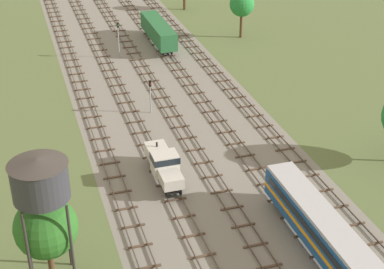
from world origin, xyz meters
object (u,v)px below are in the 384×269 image
object	(u,v)px
freight_boxcar_centre_mid	(158,31)
signal_post_near	(118,35)
water_tower	(40,180)
signal_post_nearest	(150,92)
passenger_coach_centre_nearest	(334,244)
shunter_loco_left_near	(164,163)

from	to	relation	value
freight_boxcar_centre_mid	signal_post_near	xyz separation A→B (m)	(-7.50, -4.07, 1.29)
water_tower	signal_post_nearest	bearing A→B (deg)	61.66
passenger_coach_centre_nearest	signal_post_near	xyz separation A→B (m)	(-7.50, 54.55, 1.12)
water_tower	passenger_coach_centre_nearest	bearing A→B (deg)	-13.47
passenger_coach_centre_nearest	signal_post_nearest	distance (m)	34.57
signal_post_nearest	signal_post_near	bearing A→B (deg)	90.00
shunter_loco_left_near	water_tower	distance (m)	19.41
passenger_coach_centre_nearest	signal_post_nearest	world-z (taller)	signal_post_nearest
passenger_coach_centre_nearest	shunter_loco_left_near	size ratio (longest dim) A/B	2.60
water_tower	signal_post_near	distance (m)	51.79
passenger_coach_centre_nearest	shunter_loco_left_near	distance (m)	20.35
freight_boxcar_centre_mid	water_tower	world-z (taller)	water_tower
water_tower	signal_post_near	size ratio (longest dim) A/B	2.00
shunter_loco_left_near	signal_post_near	distance (m)	36.95
signal_post_nearest	passenger_coach_centre_nearest	bearing A→B (deg)	-77.48
shunter_loco_left_near	signal_post_nearest	xyz separation A→B (m)	(2.50, 16.03, 1.00)
passenger_coach_centre_nearest	freight_boxcar_centre_mid	bearing A→B (deg)	89.99
freight_boxcar_centre_mid	signal_post_nearest	bearing A→B (deg)	-106.79
passenger_coach_centre_nearest	signal_post_nearest	bearing A→B (deg)	102.52
water_tower	signal_post_near	xyz separation A→B (m)	(15.26, 49.09, -6.24)
freight_boxcar_centre_mid	water_tower	xyz separation A→B (m)	(-22.76, -53.16, 7.53)
signal_post_near	freight_boxcar_centre_mid	bearing A→B (deg)	28.48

